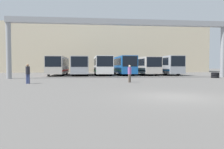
{
  "coord_description": "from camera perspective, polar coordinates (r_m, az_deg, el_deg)",
  "views": [
    {
      "loc": [
        -4.42,
        -10.56,
        1.58
      ],
      "look_at": [
        -0.82,
        20.94,
        0.3
      ],
      "focal_mm": 35.0,
      "sensor_mm": 36.0,
      "label": 1
    }
  ],
  "objects": [
    {
      "name": "bus_slot_2",
      "position": [
        36.8,
        -2.49,
        2.63
      ],
      "size": [
        2.62,
        10.46,
        3.09
      ],
      "color": "silver",
      "rests_on": "ground"
    },
    {
      "name": "pedestrian_far_center",
      "position": [
        20.53,
        -21.14,
        0.32
      ],
      "size": [
        0.36,
        0.36,
        1.74
      ],
      "rotation": [
        0.0,
        0.0,
        5.96
      ],
      "color": "navy",
      "rests_on": "ground"
    },
    {
      "name": "pedestrian_mid_right",
      "position": [
        20.75,
        4.62,
        0.34
      ],
      "size": [
        0.34,
        0.34,
        1.64
      ],
      "rotation": [
        0.0,
        0.0,
        4.01
      ],
      "color": "brown",
      "rests_on": "ground"
    },
    {
      "name": "ground_plane",
      "position": [
        11.55,
        16.12,
        -5.65
      ],
      "size": [
        200.0,
        200.0,
        0.0
      ],
      "primitive_type": "plane",
      "color": "#514F4C"
    },
    {
      "name": "bus_slot_5",
      "position": [
        39.21,
        13.83,
        2.59
      ],
      "size": [
        2.44,
        10.57,
        3.15
      ],
      "color": "#999EA5",
      "rests_on": "ground"
    },
    {
      "name": "bus_slot_0",
      "position": [
        37.76,
        -13.79,
        2.5
      ],
      "size": [
        2.5,
        11.94,
        3.02
      ],
      "color": "beige",
      "rests_on": "ground"
    },
    {
      "name": "bus_slot_1",
      "position": [
        37.06,
        -8.22,
        2.53
      ],
      "size": [
        2.63,
        11.12,
        3.01
      ],
      "color": "#999EA5",
      "rests_on": "ground"
    },
    {
      "name": "bus_slot_4",
      "position": [
        38.44,
        8.48,
        2.49
      ],
      "size": [
        2.56,
        11.32,
        2.97
      ],
      "color": "beige",
      "rests_on": "ground"
    },
    {
      "name": "overhead_gantry",
      "position": [
        28.49,
        2.55,
        11.76
      ],
      "size": [
        28.34,
        0.8,
        7.49
      ],
      "color": "gray",
      "rests_on": "ground"
    },
    {
      "name": "bus_slot_3",
      "position": [
        38.18,
        2.93,
        2.63
      ],
      "size": [
        2.45,
        12.36,
        3.1
      ],
      "color": "#1959A5",
      "rests_on": "ground"
    },
    {
      "name": "building_backdrop",
      "position": [
        57.42,
        -2.09,
        6.52
      ],
      "size": [
        51.45,
        12.0,
        11.59
      ],
      "color": "beige",
      "rests_on": "ground"
    },
    {
      "name": "tire_stack",
      "position": [
        31.38,
        25.32,
        -0.14
      ],
      "size": [
        1.04,
        1.04,
        0.72
      ],
      "color": "black",
      "rests_on": "ground"
    }
  ]
}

